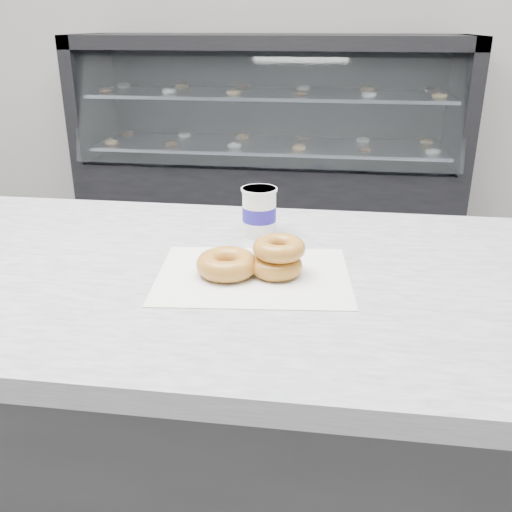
% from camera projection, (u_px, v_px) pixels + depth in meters
% --- Properties ---
extents(ground, '(5.00, 5.00, 0.00)m').
position_uv_depth(ground, '(196.00, 434.00, 1.97)').
color(ground, gray).
rests_on(ground, ground).
extents(counter, '(3.06, 0.76, 0.90)m').
position_uv_depth(counter, '(122.00, 450.00, 1.25)').
color(counter, '#333335').
rests_on(counter, ground).
extents(display_case, '(2.40, 0.74, 1.25)m').
position_uv_depth(display_case, '(270.00, 159.00, 3.72)').
color(display_case, black).
rests_on(display_case, ground).
extents(wax_paper, '(0.36, 0.29, 0.00)m').
position_uv_depth(wax_paper, '(253.00, 275.00, 1.01)').
color(wax_paper, silver).
rests_on(wax_paper, counter).
extents(donut_single, '(0.13, 0.13, 0.04)m').
position_uv_depth(donut_single, '(227.00, 264.00, 1.01)').
color(donut_single, '#BC8E33').
rests_on(donut_single, wax_paper).
extents(donut_stack, '(0.11, 0.11, 0.07)m').
position_uv_depth(donut_stack, '(278.00, 257.00, 1.01)').
color(donut_stack, '#BC8E33').
rests_on(donut_stack, wax_paper).
extents(coffee_cup, '(0.08, 0.08, 0.10)m').
position_uv_depth(coffee_cup, '(259.00, 211.00, 1.20)').
color(coffee_cup, white).
rests_on(coffee_cup, counter).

